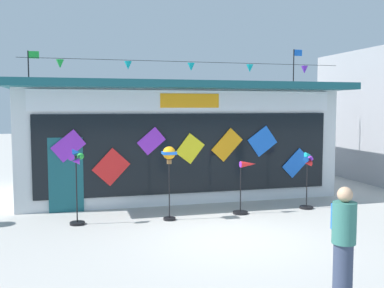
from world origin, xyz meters
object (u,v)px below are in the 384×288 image
object	(u,v)px
wind_spinner_far_left	(76,178)
wind_spinner_center_left	(245,184)
wind_spinner_center_right	(308,174)
person_mid_plaza	(343,241)
wind_spinner_left	(169,162)
kite_shop_building	(172,137)

from	to	relation	value
wind_spinner_far_left	wind_spinner_center_left	world-z (taller)	wind_spinner_far_left
wind_spinner_center_right	person_mid_plaza	distance (m)	5.90
wind_spinner_far_left	wind_spinner_center_right	bearing A→B (deg)	0.76
wind_spinner_center_right	wind_spinner_left	bearing A→B (deg)	-176.96
wind_spinner_center_left	wind_spinner_center_right	xyz separation A→B (m)	(1.87, 0.06, 0.17)
wind_spinner_far_left	wind_spinner_center_left	distance (m)	4.28
wind_spinner_far_left	person_mid_plaza	size ratio (longest dim) A/B	1.08
wind_spinner_far_left	wind_spinner_center_left	size ratio (longest dim) A/B	1.31
kite_shop_building	wind_spinner_far_left	world-z (taller)	kite_shop_building
wind_spinner_left	wind_spinner_center_left	bearing A→B (deg)	4.08
kite_shop_building	wind_spinner_far_left	size ratio (longest dim) A/B	5.40
kite_shop_building	wind_spinner_center_right	bearing A→B (deg)	-50.58
kite_shop_building	wind_spinner_center_left	bearing A→B (deg)	-73.01
wind_spinner_far_left	wind_spinner_left	world-z (taller)	wind_spinner_left
wind_spinner_far_left	wind_spinner_center_left	bearing A→B (deg)	0.27
kite_shop_building	wind_spinner_center_left	world-z (taller)	kite_shop_building
wind_spinner_left	person_mid_plaza	world-z (taller)	wind_spinner_left
wind_spinner_left	wind_spinner_center_right	distance (m)	3.96
kite_shop_building	wind_spinner_left	bearing A→B (deg)	-103.33
wind_spinner_far_left	person_mid_plaza	world-z (taller)	wind_spinner_far_left
wind_spinner_center_right	person_mid_plaza	xyz separation A→B (m)	(-2.46, -5.36, -0.07)
kite_shop_building	wind_spinner_center_right	distance (m)	4.80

